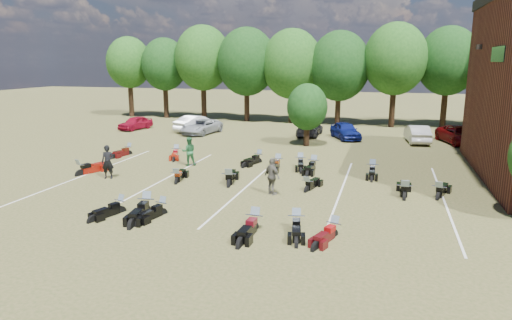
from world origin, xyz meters
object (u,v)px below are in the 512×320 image
(motorcycle_3, at_px, (147,213))
(motorcycle_14, at_px, (129,155))
(person_black, at_px, (108,162))
(person_grey, at_px, (272,176))
(car_0, at_px, (135,123))
(motorcycle_7, at_px, (81,175))
(car_4, at_px, (345,131))
(motorcycle_0, at_px, (120,212))
(person_green, at_px, (189,151))

(motorcycle_3, xyz_separation_m, motorcycle_14, (-7.75, 11.22, 0.00))
(person_black, xyz_separation_m, person_grey, (9.87, -0.51, -0.02))
(car_0, xyz_separation_m, motorcycle_7, (6.46, -17.16, -0.65))
(car_0, xyz_separation_m, person_grey, (18.37, -17.84, 0.31))
(car_4, height_order, person_black, person_black)
(person_black, xyz_separation_m, motorcycle_0, (3.99, -5.11, -0.98))
(car_0, height_order, person_green, person_green)
(person_black, height_order, motorcycle_0, person_black)
(person_black, height_order, person_green, person_black)
(person_green, relative_size, motorcycle_7, 0.76)
(car_4, distance_m, motorcycle_14, 18.28)
(motorcycle_0, xyz_separation_m, motorcycle_3, (1.20, 0.22, 0.00))
(motorcycle_3, bearing_deg, motorcycle_0, -179.05)
(motorcycle_7, bearing_deg, motorcycle_3, 164.97)
(car_0, xyz_separation_m, person_green, (11.59, -12.96, 0.28))
(person_green, xyz_separation_m, motorcycle_3, (2.10, -9.25, -0.93))
(car_4, distance_m, person_green, 15.83)
(motorcycle_0, bearing_deg, person_grey, 55.63)
(person_black, relative_size, motorcycle_7, 0.80)
(car_4, xyz_separation_m, motorcycle_7, (-13.91, -17.36, -0.73))
(car_0, xyz_separation_m, car_4, (20.37, 0.20, 0.08))
(motorcycle_0, relative_size, motorcycle_7, 0.84)
(motorcycle_14, bearing_deg, motorcycle_3, -44.68)
(person_black, relative_size, person_grey, 1.02)
(person_black, height_order, motorcycle_3, person_black)
(car_0, relative_size, person_grey, 1.99)
(person_black, relative_size, motorcycle_14, 0.92)
(person_black, relative_size, person_green, 1.05)
(car_0, relative_size, motorcycle_14, 1.80)
(person_grey, height_order, motorcycle_14, person_grey)
(person_grey, xyz_separation_m, motorcycle_0, (-5.88, -4.60, -0.96))
(car_0, relative_size, motorcycle_3, 1.55)
(person_grey, distance_m, motorcycle_3, 6.48)
(person_grey, distance_m, motorcycle_14, 14.22)
(person_black, bearing_deg, person_green, 39.47)
(person_grey, xyz_separation_m, motorcycle_3, (-4.68, -4.38, -0.96))
(car_0, xyz_separation_m, motorcycle_3, (13.69, -22.22, -0.65))
(motorcycle_7, xyz_separation_m, motorcycle_14, (-0.52, 6.17, 0.00))
(person_grey, bearing_deg, car_0, -5.49)
(car_4, relative_size, person_black, 2.19)
(car_4, relative_size, motorcycle_14, 2.01)
(car_4, relative_size, person_grey, 2.22)
(person_grey, relative_size, motorcycle_3, 0.78)
(car_4, height_order, person_green, person_green)
(car_4, xyz_separation_m, person_grey, (-2.00, -18.04, 0.23))
(person_black, bearing_deg, car_4, 40.68)
(car_0, distance_m, car_4, 20.37)
(car_4, relative_size, motorcycle_0, 2.09)
(motorcycle_0, xyz_separation_m, motorcycle_7, (-6.03, 5.28, 0.00))
(car_4, height_order, motorcycle_3, car_4)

